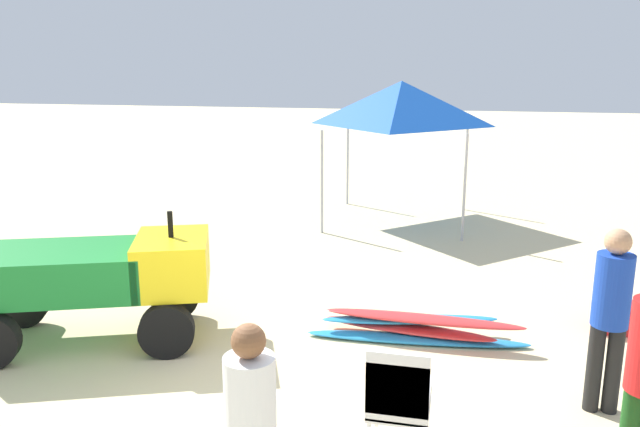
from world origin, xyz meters
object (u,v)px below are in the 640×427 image
utility_cart (100,275)px  stacked_plastic_chairs (399,396)px  lifeguard_far_right (611,309)px  cooler_box (618,317)px  surfboard_pile (415,327)px  popup_canopy (401,103)px

utility_cart → stacked_plastic_chairs: size_ratio=2.75×
lifeguard_far_right → cooler_box: lifeguard_far_right is taller
surfboard_pile → cooler_box: size_ratio=4.90×
lifeguard_far_right → utility_cart: bearing=176.3°
lifeguard_far_right → popup_canopy: (-2.60, 6.85, 1.37)m
stacked_plastic_chairs → utility_cart: bearing=156.0°
utility_cart → stacked_plastic_chairs: bearing=-24.0°
utility_cart → popup_canopy: popup_canopy is taller
utility_cart → popup_canopy: (2.68, 6.51, 1.58)m
lifeguard_far_right → surfboard_pile: bearing=147.2°
stacked_plastic_chairs → cooler_box: stacked_plastic_chairs is taller
utility_cart → cooler_box: bearing=15.6°
stacked_plastic_chairs → popup_canopy: size_ratio=0.36×
utility_cart → surfboard_pile: utility_cart is taller
lifeguard_far_right → cooler_box: 2.21m
utility_cart → surfboard_pile: 3.64m
utility_cart → cooler_box: 6.09m
stacked_plastic_chairs → surfboard_pile: 2.43m
stacked_plastic_chairs → popup_canopy: (-0.87, 8.08, 1.76)m
surfboard_pile → popup_canopy: bearing=98.1°
utility_cart → popup_canopy: size_ratio=1.00×
utility_cart → cooler_box: utility_cart is taller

